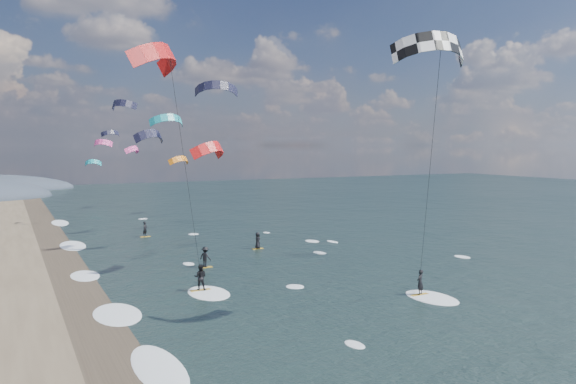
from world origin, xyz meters
name	(u,v)px	position (x,y,z in m)	size (l,w,h in m)	color
ground	(435,375)	(0.00, 0.00, 0.00)	(260.00, 260.00, 0.00)	black
wet_sand_strip	(106,345)	(-12.00, 10.00, 0.00)	(3.00, 240.00, 0.00)	#382D23
kitesurfer_near_a	(438,103)	(4.72, 5.45, 12.03)	(7.71, 8.50, 16.02)	#B98B20
kitesurfer_near_b	(182,135)	(-7.03, 13.60, 10.38)	(6.95, 9.35, 15.67)	#B98B20
far_kitesurfers	(208,246)	(-0.23, 29.47, 0.83)	(9.08, 18.42, 1.71)	#B98B20
bg_kite_field	(147,132)	(-0.23, 52.50, 11.45)	(13.61, 69.42, 9.48)	red
shoreline_surf	(115,316)	(-10.80, 14.75, 0.00)	(2.40, 79.40, 0.11)	white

